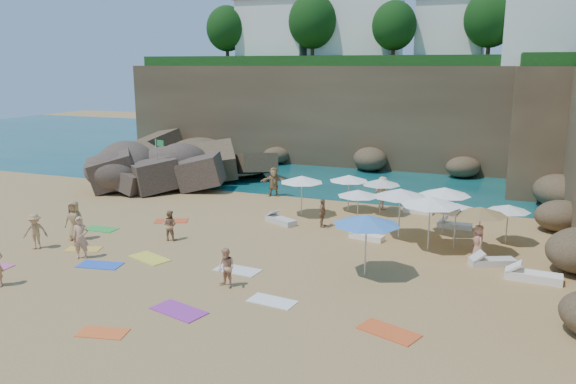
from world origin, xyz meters
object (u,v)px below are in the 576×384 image
(flag_pole, at_px, (158,158))
(parasol_2, at_px, (509,208))
(person_stand_3, at_px, (322,213))
(person_stand_4, at_px, (478,242))
(person_stand_2, at_px, (383,193))
(person_stand_1, at_px, (170,225))
(person_stand_5, at_px, (274,182))
(parasol_1, at_px, (302,179))
(parasol_0, at_px, (358,193))
(lounger_0, at_px, (418,211))
(person_stand_0, at_px, (81,238))
(rock_outcrop, at_px, (158,190))

(flag_pole, bearing_deg, parasol_2, -9.20)
(person_stand_3, distance_m, person_stand_4, 7.94)
(person_stand_2, bearing_deg, flag_pole, 30.60)
(person_stand_1, relative_size, person_stand_5, 0.79)
(person_stand_1, bearing_deg, parasol_1, -130.07)
(person_stand_3, xyz_separation_m, person_stand_5, (-4.99, 5.48, 0.18))
(parasol_0, relative_size, person_stand_5, 1.14)
(lounger_0, distance_m, person_stand_0, 17.80)
(parasol_0, bearing_deg, parasol_1, 160.98)
(parasol_1, xyz_separation_m, person_stand_1, (-4.29, -6.37, -1.32))
(lounger_0, bearing_deg, person_stand_3, -125.10)
(parasol_1, xyz_separation_m, person_stand_0, (-6.36, -9.96, -1.13))
(parasol_1, bearing_deg, person_stand_2, 37.64)
(person_stand_0, bearing_deg, person_stand_1, 35.52)
(parasol_2, distance_m, person_stand_3, 8.82)
(person_stand_0, xyz_separation_m, person_stand_1, (2.08, 3.59, -0.20))
(person_stand_2, relative_size, person_stand_4, 1.27)
(parasol_0, bearing_deg, rock_outcrop, 165.09)
(parasol_2, relative_size, person_stand_5, 1.06)
(parasol_0, xyz_separation_m, lounger_0, (2.45, 4.11, -1.70))
(rock_outcrop, relative_size, person_stand_3, 4.87)
(parasol_0, height_order, person_stand_2, parasol_0)
(person_stand_0, xyz_separation_m, person_stand_4, (15.75, 6.12, -0.17))
(parasol_2, relative_size, person_stand_2, 1.03)
(lounger_0, distance_m, person_stand_5, 9.22)
(flag_pole, xyz_separation_m, lounger_0, (16.58, 0.66, -2.09))
(person_stand_1, bearing_deg, lounger_0, -143.76)
(rock_outcrop, xyz_separation_m, person_stand_5, (7.83, 1.12, 0.92))
(rock_outcrop, bearing_deg, lounger_0, 0.81)
(flag_pole, xyz_separation_m, person_stand_5, (7.44, 1.53, -1.29))
(lounger_0, distance_m, person_stand_3, 6.23)
(rock_outcrop, xyz_separation_m, parasol_2, (21.57, -3.85, 1.70))
(person_stand_0, bearing_deg, parasol_0, 17.34)
(person_stand_0, relative_size, person_stand_4, 1.23)
(flag_pole, relative_size, parasol_2, 1.77)
(parasol_1, bearing_deg, lounger_0, 26.33)
(rock_outcrop, bearing_deg, parasol_1, -13.60)
(rock_outcrop, height_order, person_stand_3, person_stand_3)
(parasol_0, xyz_separation_m, person_stand_1, (-7.74, -5.18, -1.09))
(rock_outcrop, relative_size, parasol_1, 3.05)
(rock_outcrop, xyz_separation_m, person_stand_0, (4.71, -12.64, 0.92))
(rock_outcrop, height_order, lounger_0, rock_outcrop)
(parasol_0, bearing_deg, person_stand_0, -138.20)
(parasol_0, distance_m, person_stand_5, 8.39)
(parasol_1, height_order, person_stand_1, parasol_1)
(flag_pole, bearing_deg, person_stand_5, 11.65)
(person_stand_2, bearing_deg, parasol_1, 65.49)
(parasol_2, distance_m, person_stand_0, 19.03)
(parasol_0, bearing_deg, person_stand_3, -163.82)
(parasol_0, bearing_deg, person_stand_4, -24.07)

